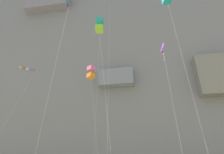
{
  "coord_description": "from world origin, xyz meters",
  "views": [
    {
      "loc": [
        5.68,
        0.63,
        3.53
      ],
      "look_at": [
        1.43,
        26.59,
        16.73
      ],
      "focal_mm": 29.65,
      "sensor_mm": 36.0,
      "label": 1
    }
  ],
  "objects": [
    {
      "name": "kite_box_low_left",
      "position": [
        1.12,
        18.51,
        20.26
      ],
      "size": [
        3.3,
        4.87,
        21.26
      ],
      "color": "teal",
      "rests_on": "ground"
    },
    {
      "name": "kite_banner_upper_left",
      "position": [
        -3.05,
        15.78,
        22.15
      ],
      "size": [
        2.19,
        6.22,
        24.12
      ],
      "color": "black",
      "rests_on": "ground"
    },
    {
      "name": "kite_banner_far_left",
      "position": [
        -19.62,
        33.79,
        22.23
      ],
      "size": [
        2.85,
        6.81,
        24.58
      ],
      "color": "black",
      "rests_on": "ground"
    },
    {
      "name": "kite_delta_high_right",
      "position": [
        -0.33,
        26.06,
        25.61
      ],
      "size": [
        1.33,
        3.05,
        26.51
      ],
      "color": "orange",
      "rests_on": "ground"
    },
    {
      "name": "cliff_face",
      "position": [
        0.04,
        55.16,
        39.06
      ],
      "size": [
        180.0,
        27.27,
        78.18
      ],
      "color": "gray",
      "rests_on": "ground"
    },
    {
      "name": "kite_diamond_upper_mid",
      "position": [
        9.29,
        23.08,
        18.68
      ],
      "size": [
        0.84,
        6.89,
        20.21
      ],
      "color": "purple",
      "rests_on": "ground"
    },
    {
      "name": "kite_box_near_cliff",
      "position": [
        -2.11,
        26.75,
        17.97
      ],
      "size": [
        3.74,
        3.75,
        19.03
      ],
      "color": "pink",
      "rests_on": "ground"
    },
    {
      "name": "kite_delta_upper_right",
      "position": [
        2.3,
        18.97,
        24.96
      ],
      "size": [
        1.42,
        1.25,
        26.03
      ],
      "color": "#8CCC33",
      "rests_on": "ground"
    }
  ]
}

